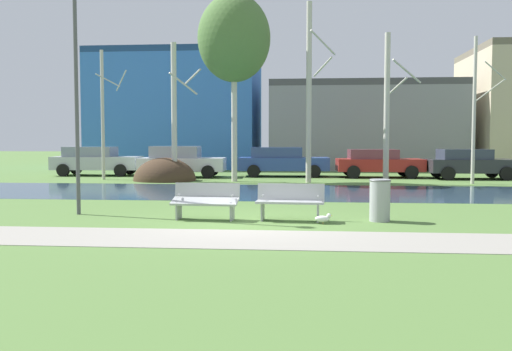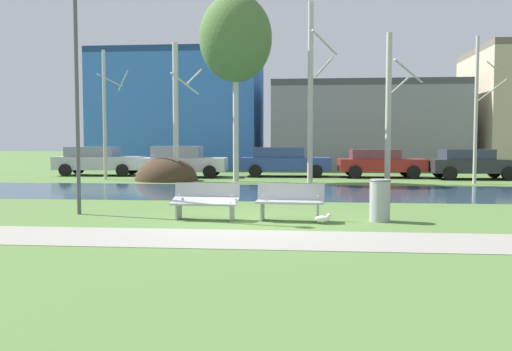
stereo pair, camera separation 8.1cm
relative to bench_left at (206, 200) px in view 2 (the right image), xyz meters
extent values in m
plane|color=#517538|center=(1.01, 9.45, -0.47)|extent=(120.00, 120.00, 0.00)
cube|color=gray|center=(1.01, -2.57, -0.47)|extent=(60.00, 2.10, 0.01)
cube|color=#2D475B|center=(1.01, 7.18, -0.47)|extent=(80.00, 6.33, 0.01)
ellipsoid|color=#423021|center=(-4.17, 12.26, -0.47)|extent=(2.88, 2.73, 2.14)
cube|color=#9EA0A3|center=(0.00, -0.09, -0.02)|extent=(1.62, 0.56, 0.17)
cube|color=#9EA0A3|center=(0.01, 0.18, 0.20)|extent=(1.60, 0.16, 0.40)
cube|color=#9EA0A3|center=(-0.66, 0.00, -0.25)|extent=(0.06, 0.43, 0.45)
cube|color=#9EA0A3|center=(0.65, -0.07, -0.25)|extent=(0.06, 0.43, 0.45)
cylinder|color=#9EA0A3|center=(-0.66, -0.04, 0.12)|extent=(0.06, 0.28, 0.04)
cylinder|color=#9EA0A3|center=(0.65, -0.11, 0.12)|extent=(0.06, 0.28, 0.04)
cube|color=#9EA0A3|center=(2.03, -0.09, -0.02)|extent=(1.62, 0.56, 0.05)
cube|color=#9EA0A3|center=(2.04, 0.18, 0.20)|extent=(1.60, 0.16, 0.40)
cube|color=#9EA0A3|center=(1.38, 0.00, -0.25)|extent=(0.06, 0.43, 0.45)
cube|color=#9EA0A3|center=(2.69, -0.07, -0.25)|extent=(0.06, 0.43, 0.45)
cylinder|color=#9EA0A3|center=(1.37, -0.04, 0.12)|extent=(0.06, 0.28, 0.04)
cylinder|color=#9EA0A3|center=(2.68, -0.11, 0.12)|extent=(0.06, 0.28, 0.04)
cylinder|color=#999B9E|center=(4.13, 0.10, 0.02)|extent=(0.48, 0.48, 0.99)
torus|color=#5B5D5E|center=(4.13, 0.10, 0.49)|extent=(0.51, 0.51, 0.04)
ellipsoid|color=white|center=(2.78, -0.47, -0.35)|extent=(0.33, 0.15, 0.15)
sphere|color=white|center=(2.93, -0.47, -0.28)|extent=(0.11, 0.11, 0.11)
cone|color=gold|center=(2.98, -0.47, -0.28)|extent=(0.06, 0.03, 0.03)
cylinder|color=gold|center=(2.79, -0.50, -0.42)|extent=(0.01, 0.01, 0.10)
cylinder|color=gold|center=(2.79, -0.44, -0.42)|extent=(0.01, 0.01, 0.10)
cylinder|color=#4C4C51|center=(-3.42, 0.62, 2.33)|extent=(0.10, 0.10, 5.60)
cylinder|color=#BCB7A8|center=(-7.28, 12.80, 2.58)|extent=(0.16, 0.16, 6.10)
cylinder|color=#BCB7A8|center=(-6.52, 13.32, 4.24)|extent=(0.99, 1.41, 0.86)
cylinder|color=#BCB7A8|center=(-6.83, 12.34, 4.16)|extent=(0.91, 0.88, 0.56)
cylinder|color=beige|center=(-3.63, 11.94, 2.65)|extent=(0.25, 0.25, 6.25)
cylinder|color=beige|center=(-2.87, 12.46, 4.30)|extent=(1.08, 1.52, 0.58)
cylinder|color=beige|center=(-3.06, 11.35, 3.88)|extent=(1.10, 1.07, 0.93)
cylinder|color=beige|center=(-0.91, 12.12, 3.65)|extent=(0.26, 0.26, 8.24)
ellipsoid|color=#4C7038|center=(-0.91, 12.12, 5.96)|extent=(3.26, 3.26, 3.91)
cylinder|color=#BCB7A8|center=(2.44, 11.67, 3.46)|extent=(0.24, 0.24, 7.86)
cylinder|color=#BCB7A8|center=(3.05, 12.08, 4.63)|extent=(0.82, 1.15, 0.75)
cylinder|color=#BCB7A8|center=(3.03, 11.06, 5.52)|extent=(1.13, 1.10, 0.94)
cylinder|color=#BCB7A8|center=(5.78, 11.57, 2.76)|extent=(0.25, 0.25, 6.46)
cylinder|color=#BCB7A8|center=(6.29, 11.92, 3.76)|extent=(0.71, 0.98, 0.69)
cylinder|color=#BCB7A8|center=(6.49, 10.84, 4.26)|extent=(1.42, 1.38, 0.88)
cylinder|color=#BCB7A8|center=(9.47, 11.72, 2.67)|extent=(0.15, 0.15, 6.27)
cylinder|color=#BCB7A8|center=(10.21, 12.22, 3.52)|extent=(0.94, 1.35, 0.93)
cylinder|color=#BCB7A8|center=(10.10, 11.06, 4.27)|extent=(1.28, 1.24, 0.67)
cube|color=#B2B5BC|center=(-8.65, 15.60, 0.19)|extent=(4.59, 2.03, 0.68)
cube|color=gray|center=(-9.01, 15.58, 0.78)|extent=(2.60, 1.72, 0.51)
cylinder|color=black|center=(-7.21, 16.58, -0.15)|extent=(0.65, 0.25, 0.64)
cylinder|color=black|center=(-7.12, 14.76, -0.15)|extent=(0.65, 0.25, 0.64)
cylinder|color=black|center=(-10.18, 16.43, -0.15)|extent=(0.65, 0.25, 0.64)
cylinder|color=black|center=(-10.10, 14.62, -0.15)|extent=(0.65, 0.25, 0.64)
cube|color=silver|center=(-3.89, 14.72, 0.18)|extent=(4.35, 2.02, 0.66)
cube|color=#949AAC|center=(-4.23, 14.71, 0.80)|extent=(2.46, 1.71, 0.59)
cylinder|color=black|center=(-2.53, 15.70, -0.15)|extent=(0.65, 0.25, 0.64)
cylinder|color=black|center=(-2.44, 13.88, -0.15)|extent=(0.65, 0.25, 0.64)
cylinder|color=black|center=(-5.34, 15.56, -0.15)|extent=(0.65, 0.25, 0.64)
cylinder|color=black|center=(-5.25, 13.75, -0.15)|extent=(0.65, 0.25, 0.64)
cube|color=#2D4793|center=(1.18, 15.72, 0.18)|extent=(4.65, 2.06, 0.66)
cube|color=#32457F|center=(0.81, 15.70, 0.77)|extent=(2.63, 1.74, 0.52)
cylinder|color=black|center=(2.64, 16.71, -0.15)|extent=(0.65, 0.25, 0.64)
cylinder|color=black|center=(2.73, 14.87, -0.15)|extent=(0.65, 0.25, 0.64)
cylinder|color=black|center=(-0.37, 16.57, -0.15)|extent=(0.65, 0.25, 0.64)
cylinder|color=black|center=(-0.28, 14.73, -0.15)|extent=(0.65, 0.25, 0.64)
cube|color=maroon|center=(5.97, 15.39, 0.15)|extent=(4.30, 2.05, 0.61)
cube|color=brown|center=(5.63, 15.38, 0.70)|extent=(2.44, 1.74, 0.47)
cylinder|color=black|center=(7.31, 16.38, -0.15)|extent=(0.65, 0.25, 0.64)
cylinder|color=black|center=(7.40, 14.54, -0.15)|extent=(0.65, 0.25, 0.64)
cylinder|color=black|center=(4.53, 16.25, -0.15)|extent=(0.65, 0.25, 0.64)
cylinder|color=black|center=(4.62, 14.41, -0.15)|extent=(0.65, 0.25, 0.64)
cube|color=#282B30|center=(10.20, 14.67, 0.17)|extent=(4.14, 2.06, 0.63)
cube|color=#2F3648|center=(9.88, 14.66, 0.72)|extent=(2.35, 1.75, 0.48)
cylinder|color=black|center=(11.49, 15.67, -0.15)|extent=(0.65, 0.25, 0.64)
cylinder|color=black|center=(11.58, 13.80, -0.15)|extent=(0.65, 0.25, 0.64)
cylinder|color=black|center=(8.82, 15.54, -0.15)|extent=(0.65, 0.25, 0.64)
cylinder|color=black|center=(8.91, 13.68, -0.15)|extent=(0.65, 0.25, 0.64)
cube|color=#3870C6|center=(-6.39, 24.46, 3.18)|extent=(10.75, 6.78, 7.30)
cube|color=navy|center=(-6.39, 24.46, 7.03)|extent=(10.75, 6.78, 0.40)
cube|color=gray|center=(5.93, 24.10, 2.07)|extent=(11.74, 7.33, 5.07)
cube|color=#48484B|center=(5.93, 24.10, 4.80)|extent=(11.74, 7.33, 0.40)
camera|label=1|loc=(2.47, -13.37, 1.47)|focal=39.85mm
camera|label=2|loc=(2.55, -13.36, 1.47)|focal=39.85mm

